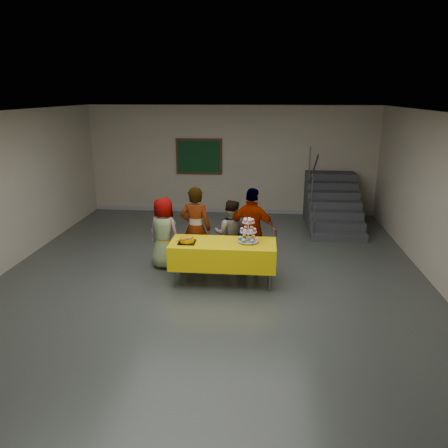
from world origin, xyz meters
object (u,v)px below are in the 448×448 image
object	(u,v)px
schoolchild_d	(252,231)
staircase	(331,205)
cupcake_stand	(248,232)
noticeboard	(199,157)
bear_cake	(187,240)
bake_table	(223,254)
schoolchild_a	(164,233)
schoolchild_c	(231,234)
schoolchild_b	(196,229)

from	to	relation	value
schoolchild_d	staircase	size ratio (longest dim) A/B	0.68
cupcake_stand	noticeboard	bearing A→B (deg)	108.31
cupcake_stand	schoolchild_d	world-z (taller)	schoolchild_d
bear_cake	noticeboard	size ratio (longest dim) A/B	0.28
bake_table	cupcake_stand	bearing A→B (deg)	6.35
cupcake_stand	schoolchild_a	xyz separation A→B (m)	(-1.66, 0.57, -0.25)
cupcake_stand	schoolchild_d	size ratio (longest dim) A/B	0.27
bear_cake	noticeboard	bearing A→B (deg)	95.83
schoolchild_a	noticeboard	world-z (taller)	noticeboard
bake_table	cupcake_stand	size ratio (longest dim) A/B	4.22
cupcake_stand	staircase	world-z (taller)	staircase
schoolchild_d	schoolchild_a	bearing A→B (deg)	13.80
cupcake_stand	noticeboard	size ratio (longest dim) A/B	0.34
bake_table	noticeboard	xyz separation A→B (m)	(-1.13, 4.81, 1.04)
schoolchild_d	noticeboard	bearing A→B (deg)	-53.18
bear_cake	schoolchild_a	distance (m)	0.92
bear_cake	schoolchild_c	world-z (taller)	schoolchild_c
bear_cake	noticeboard	world-z (taller)	noticeboard
bear_cake	staircase	size ratio (longest dim) A/B	0.15
schoolchild_b	cupcake_stand	bearing A→B (deg)	155.66
bear_cake	schoolchild_b	distance (m)	0.69
bake_table	schoolchild_d	xyz separation A→B (m)	(0.51, 0.56, 0.26)
schoolchild_a	schoolchild_b	bearing A→B (deg)	-158.46
schoolchild_a	schoolchild_c	size ratio (longest dim) A/B	1.04
staircase	schoolchild_b	bearing A→B (deg)	-132.23
schoolchild_c	schoolchild_d	size ratio (longest dim) A/B	0.82
schoolchild_b	staircase	xyz separation A→B (m)	(3.06, 3.37, -0.33)
bear_cake	noticeboard	distance (m)	4.98
cupcake_stand	staircase	bearing A→B (deg)	62.70
schoolchild_d	staircase	distance (m)	3.95
bake_table	schoolchild_b	distance (m)	0.88
schoolchild_c	staircase	world-z (taller)	staircase
bake_table	schoolchild_c	distance (m)	0.81
bear_cake	schoolchild_c	size ratio (longest dim) A/B	0.27
cupcake_stand	schoolchild_a	size ratio (longest dim) A/B	0.32
schoolchild_c	staircase	size ratio (longest dim) A/B	0.56
bake_table	schoolchild_b	world-z (taller)	schoolchild_b
schoolchild_c	staircase	xyz separation A→B (m)	(2.40, 3.18, -0.19)
cupcake_stand	schoolchild_a	bearing A→B (deg)	160.89
schoolchild_b	bake_table	bearing A→B (deg)	138.03
bake_table	schoolchild_a	world-z (taller)	schoolchild_a
schoolchild_b	schoolchild_a	bearing A→B (deg)	2.85
cupcake_stand	staircase	size ratio (longest dim) A/B	0.19
cupcake_stand	bear_cake	xyz separation A→B (m)	(-1.08, -0.13, -0.13)
bake_table	noticeboard	world-z (taller)	noticeboard
schoolchild_c	noticeboard	xyz separation A→B (m)	(-1.20, 4.02, 0.93)
cupcake_stand	noticeboard	world-z (taller)	noticeboard
cupcake_stand	schoolchild_c	world-z (taller)	schoolchild_c
bake_table	noticeboard	distance (m)	5.05
schoolchild_c	staircase	distance (m)	3.99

